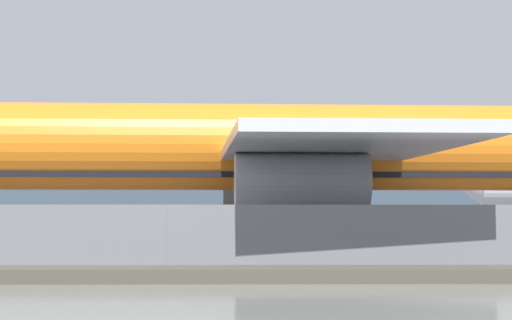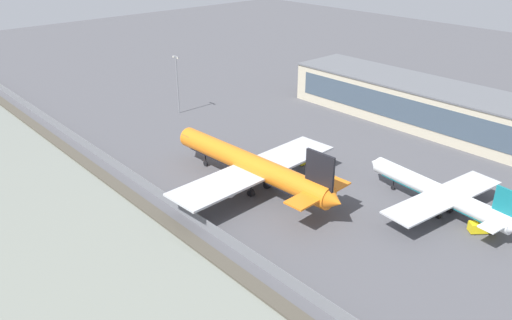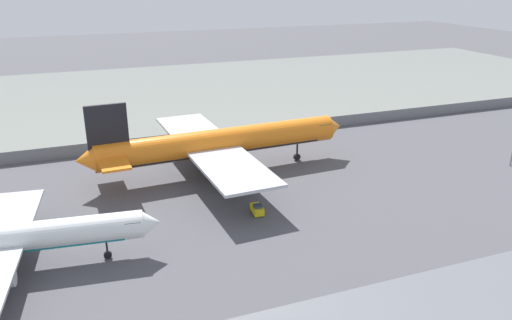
% 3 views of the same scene
% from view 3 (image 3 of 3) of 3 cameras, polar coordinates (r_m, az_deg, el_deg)
% --- Properties ---
extents(ground_plane, '(500.00, 500.00, 0.00)m').
position_cam_3_polar(ground_plane, '(103.09, -1.99, -0.39)').
color(ground_plane, '#4C4C51').
extents(waterfront_lagoon, '(320.00, 98.00, 0.01)m').
position_cam_3_polar(waterfront_lagoon, '(169.17, -9.85, 7.73)').
color(waterfront_lagoon, gray).
rests_on(waterfront_lagoon, ground).
extents(shoreline_seawall, '(320.00, 3.00, 0.50)m').
position_cam_3_polar(shoreline_seawall, '(121.53, -5.12, 2.97)').
color(shoreline_seawall, '#474238').
rests_on(shoreline_seawall, ground).
extents(perimeter_fence, '(280.00, 0.10, 2.75)m').
position_cam_3_polar(perimeter_fence, '(117.06, -4.53, 2.88)').
color(perimeter_fence, slate).
rests_on(perimeter_fence, ground).
extents(cargo_jet_orange, '(53.98, 46.18, 15.94)m').
position_cam_3_polar(cargo_jet_orange, '(96.46, -4.41, 1.90)').
color(cargo_jet_orange, orange).
rests_on(cargo_jet_orange, ground).
extents(passenger_jet_white_teal, '(38.82, 33.32, 11.93)m').
position_cam_3_polar(passenger_jet_white_teal, '(72.88, -26.78, -8.20)').
color(passenger_jet_white_teal, white).
rests_on(passenger_jet_white_teal, ground).
extents(baggage_tug, '(1.86, 3.32, 1.80)m').
position_cam_3_polar(baggage_tug, '(81.69, 0.13, -5.64)').
color(baggage_tug, yellow).
rests_on(baggage_tug, ground).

